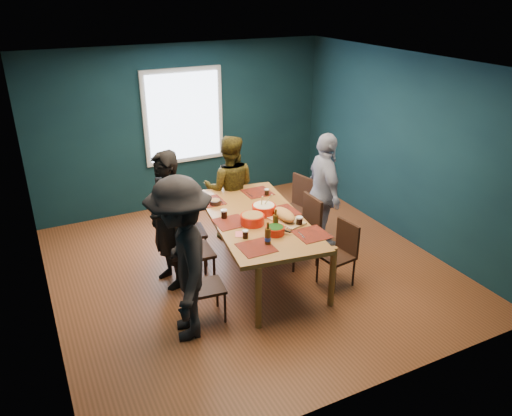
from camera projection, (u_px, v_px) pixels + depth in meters
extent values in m
cube|color=brown|center=(249.00, 268.00, 6.79)|extent=(5.00, 5.00, 0.01)
cube|color=silver|center=(248.00, 64.00, 5.67)|extent=(5.00, 5.00, 0.01)
cube|color=#0F2C33|center=(33.00, 212.00, 5.22)|extent=(0.01, 5.00, 2.70)
cube|color=#0F2C33|center=(403.00, 148.00, 7.24)|extent=(0.01, 5.00, 2.70)
cube|color=#0F2C33|center=(184.00, 128.00, 8.27)|extent=(5.00, 0.01, 2.70)
cube|color=#0F2C33|center=(376.00, 269.00, 4.19)|extent=(5.00, 0.01, 2.70)
cube|color=beige|center=(183.00, 116.00, 8.16)|extent=(1.35, 0.06, 1.55)
cube|color=brown|center=(257.00, 219.00, 6.32)|extent=(1.40, 2.34, 0.06)
cylinder|color=brown|center=(258.00, 298.00, 5.47)|extent=(0.08, 0.08, 0.78)
cylinder|color=brown|center=(332.00, 277.00, 5.86)|extent=(0.08, 0.08, 0.78)
cylinder|color=brown|center=(195.00, 224.00, 7.13)|extent=(0.08, 0.08, 0.78)
cylinder|color=brown|center=(256.00, 212.00, 7.52)|extent=(0.08, 0.08, 0.78)
cube|color=black|center=(189.00, 232.00, 6.75)|extent=(0.49, 0.49, 0.04)
cube|color=black|center=(173.00, 217.00, 6.58)|extent=(0.10, 0.44, 0.48)
cylinder|color=black|center=(179.00, 256.00, 6.63)|extent=(0.03, 0.03, 0.44)
cylinder|color=black|center=(206.00, 252.00, 6.74)|extent=(0.03, 0.03, 0.44)
cylinder|color=black|center=(174.00, 244.00, 6.95)|extent=(0.03, 0.03, 0.44)
cylinder|color=black|center=(200.00, 240.00, 7.06)|extent=(0.03, 0.03, 0.44)
cube|color=black|center=(194.00, 252.00, 6.22)|extent=(0.47, 0.47, 0.04)
cube|color=black|center=(177.00, 236.00, 6.04)|extent=(0.07, 0.45, 0.49)
cylinder|color=black|center=(185.00, 280.00, 6.09)|extent=(0.03, 0.03, 0.46)
cylinder|color=black|center=(214.00, 273.00, 6.23)|extent=(0.03, 0.03, 0.46)
cylinder|color=black|center=(176.00, 265.00, 6.41)|extent=(0.03, 0.03, 0.46)
cylinder|color=black|center=(205.00, 259.00, 6.55)|extent=(0.03, 0.03, 0.46)
cube|color=black|center=(207.00, 287.00, 5.63)|extent=(0.42, 0.42, 0.04)
cube|color=black|center=(191.00, 273.00, 5.48)|extent=(0.08, 0.38, 0.42)
cylinder|color=black|center=(197.00, 314.00, 5.53)|extent=(0.03, 0.03, 0.39)
cylinder|color=black|center=(225.00, 308.00, 5.63)|extent=(0.03, 0.03, 0.39)
cylinder|color=black|center=(190.00, 298.00, 5.81)|extent=(0.03, 0.03, 0.39)
cylinder|color=black|center=(217.00, 293.00, 5.91)|extent=(0.03, 0.03, 0.39)
cube|color=black|center=(293.00, 211.00, 7.34)|extent=(0.53, 0.53, 0.04)
cube|color=black|center=(304.00, 192.00, 7.35)|extent=(0.14, 0.44, 0.48)
cylinder|color=black|center=(292.00, 235.00, 7.20)|extent=(0.03, 0.03, 0.45)
cylinder|color=black|center=(311.00, 227.00, 7.42)|extent=(0.03, 0.03, 0.45)
cylinder|color=black|center=(275.00, 226.00, 7.47)|extent=(0.03, 0.03, 0.45)
cylinder|color=black|center=(293.00, 219.00, 7.69)|extent=(0.03, 0.03, 0.45)
cube|color=black|center=(299.00, 233.00, 6.74)|extent=(0.43, 0.43, 0.04)
cube|color=black|center=(312.00, 213.00, 6.71)|extent=(0.04, 0.43, 0.47)
cylinder|color=black|center=(294.00, 257.00, 6.61)|extent=(0.03, 0.03, 0.44)
cylinder|color=black|center=(317.00, 251.00, 6.76)|extent=(0.03, 0.03, 0.44)
cylinder|color=black|center=(280.00, 246.00, 6.91)|extent=(0.03, 0.03, 0.44)
cylinder|color=black|center=(303.00, 240.00, 7.06)|extent=(0.03, 0.03, 0.44)
cube|color=black|center=(336.00, 256.00, 6.27)|extent=(0.43, 0.43, 0.04)
cube|color=black|center=(348.00, 237.00, 6.27)|extent=(0.09, 0.38, 0.41)
cylinder|color=black|center=(335.00, 280.00, 6.16)|extent=(0.03, 0.03, 0.39)
cylinder|color=black|center=(354.00, 272.00, 6.32)|extent=(0.03, 0.03, 0.39)
cylinder|color=black|center=(317.00, 269.00, 6.40)|extent=(0.03, 0.03, 0.39)
cylinder|color=black|center=(336.00, 262.00, 6.57)|extent=(0.03, 0.03, 0.39)
imported|color=black|center=(167.00, 221.00, 6.11)|extent=(0.52, 0.70, 1.77)
imported|color=black|center=(230.00, 188.00, 7.30)|extent=(0.96, 0.87, 1.59)
imported|color=white|center=(324.00, 192.00, 7.02)|extent=(0.63, 1.07, 1.71)
imported|color=black|center=(182.00, 260.00, 5.17)|extent=(0.93, 1.31, 1.83)
cylinder|color=red|center=(252.00, 219.00, 6.11)|extent=(0.30, 0.30, 0.12)
cylinder|color=olive|center=(252.00, 215.00, 6.09)|extent=(0.26, 0.26, 0.02)
cylinder|color=red|center=(264.00, 209.00, 6.37)|extent=(0.31, 0.31, 0.12)
cylinder|color=beige|center=(264.00, 205.00, 6.35)|extent=(0.27, 0.27, 0.02)
cylinder|color=tan|center=(267.00, 202.00, 6.35)|extent=(0.09, 0.17, 0.24)
cylinder|color=tan|center=(262.00, 203.00, 6.32)|extent=(0.08, 0.17, 0.24)
cylinder|color=red|center=(275.00, 230.00, 5.86)|extent=(0.23, 0.23, 0.09)
cylinder|color=#184010|center=(275.00, 227.00, 5.85)|extent=(0.20, 0.20, 0.02)
cube|color=tan|center=(284.00, 220.00, 6.21)|extent=(0.39, 0.58, 0.02)
ellipsoid|color=#B07E3F|center=(284.00, 214.00, 6.18)|extent=(0.29, 0.45, 0.12)
cube|color=silver|center=(284.00, 227.00, 5.98)|extent=(0.13, 0.19, 0.00)
cylinder|color=black|center=(286.00, 231.00, 5.88)|extent=(0.08, 0.11, 0.02)
sphere|color=#1B5814|center=(289.00, 218.00, 6.09)|extent=(0.04, 0.04, 0.04)
sphere|color=#1B5814|center=(284.00, 214.00, 6.18)|extent=(0.04, 0.04, 0.04)
sphere|color=#1B5814|center=(280.00, 210.00, 6.28)|extent=(0.04, 0.04, 0.04)
cylinder|color=black|center=(215.00, 202.00, 6.66)|extent=(0.16, 0.16, 0.06)
cylinder|color=olive|center=(215.00, 200.00, 6.65)|extent=(0.13, 0.13, 0.02)
cylinder|color=#44290C|center=(268.00, 236.00, 5.62)|extent=(0.07, 0.07, 0.20)
cylinder|color=#44290C|center=(268.00, 226.00, 5.56)|extent=(0.03, 0.03, 0.08)
cylinder|color=#183DAA|center=(268.00, 239.00, 5.63)|extent=(0.07, 0.07, 0.04)
cylinder|color=#44290C|center=(276.00, 222.00, 5.96)|extent=(0.07, 0.07, 0.19)
cylinder|color=#44290C|center=(276.00, 212.00, 5.91)|extent=(0.03, 0.03, 0.07)
cylinder|color=black|center=(245.00, 234.00, 5.77)|extent=(0.07, 0.07, 0.10)
cylinder|color=silver|center=(245.00, 231.00, 5.75)|extent=(0.07, 0.07, 0.01)
cylinder|color=black|center=(299.00, 221.00, 6.07)|extent=(0.08, 0.08, 0.11)
cylinder|color=silver|center=(299.00, 218.00, 6.05)|extent=(0.08, 0.08, 0.02)
cylinder|color=black|center=(267.00, 192.00, 6.94)|extent=(0.06, 0.06, 0.09)
cylinder|color=silver|center=(267.00, 189.00, 6.92)|extent=(0.07, 0.07, 0.01)
cylinder|color=black|center=(224.00, 214.00, 6.26)|extent=(0.08, 0.08, 0.11)
cylinder|color=silver|center=(224.00, 210.00, 6.24)|extent=(0.08, 0.08, 0.02)
cube|color=#DC5C66|center=(279.00, 211.00, 6.47)|extent=(0.13, 0.13, 0.00)
cube|color=#DC5C66|center=(242.00, 234.00, 5.88)|extent=(0.20, 0.20, 0.00)
cube|color=#DC5C66|center=(313.00, 235.00, 5.86)|extent=(0.16, 0.16, 0.00)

